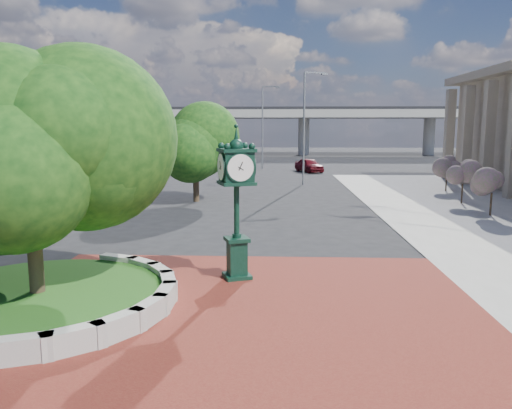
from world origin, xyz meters
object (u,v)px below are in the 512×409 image
object	(u,v)px
parked_car	(309,165)
street_lamp_far	(264,121)
street_lamp_near	(307,119)
post_clock	(237,197)

from	to	relation	value
parked_car	street_lamp_far	xyz separation A→B (m)	(-4.59, 3.96, 4.43)
parked_car	street_lamp_far	world-z (taller)	street_lamp_far
parked_car	street_lamp_near	distance (m)	11.91
street_lamp_far	street_lamp_near	bearing A→B (deg)	-76.26
street_lamp_near	street_lamp_far	bearing A→B (deg)	103.74
parked_car	post_clock	bearing A→B (deg)	-120.10
post_clock	street_lamp_near	size ratio (longest dim) A/B	0.52
post_clock	street_lamp_near	world-z (taller)	street_lamp_near
parked_car	street_lamp_near	size ratio (longest dim) A/B	0.47
street_lamp_far	post_clock	bearing A→B (deg)	-89.51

